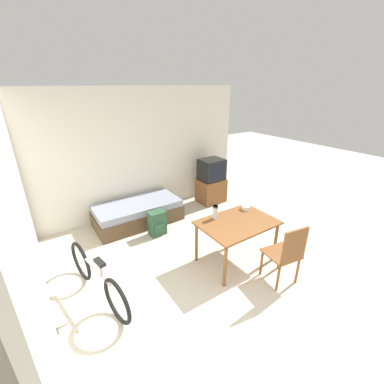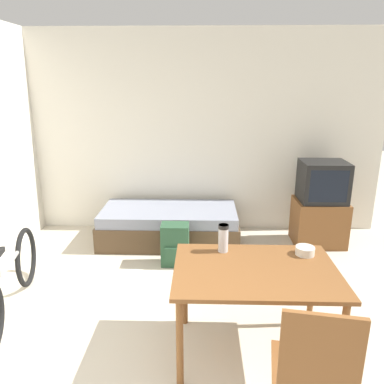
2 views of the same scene
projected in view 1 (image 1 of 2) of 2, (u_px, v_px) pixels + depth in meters
name	position (u px, v px, depth m)	size (l,w,h in m)	color
ground_plane	(267.00, 329.00, 3.09)	(20.00, 20.00, 0.00)	beige
wall_back	(135.00, 154.00, 5.49)	(5.22, 0.06, 2.70)	silver
wall_left	(22.00, 215.00, 2.91)	(0.06, 4.80, 2.70)	silver
daybed	(138.00, 213.00, 5.40)	(1.78, 0.84, 0.45)	#4C3823
tv	(211.00, 182.00, 6.28)	(0.63, 0.51, 1.09)	brown
dining_table	(237.00, 226.00, 4.06)	(1.20, 0.83, 0.73)	brown
wooden_chair	(287.00, 252.00, 3.61)	(0.51, 0.51, 0.97)	brown
bicycle	(97.00, 279.00, 3.45)	(0.35, 1.66, 0.71)	black
thermos_flask	(215.00, 211.00, 4.08)	(0.08, 0.08, 0.23)	#B7B7BC
mate_bowl	(246.00, 208.00, 4.42)	(0.15, 0.15, 0.07)	beige
backpack	(157.00, 223.00, 4.97)	(0.31, 0.25, 0.49)	#284C33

